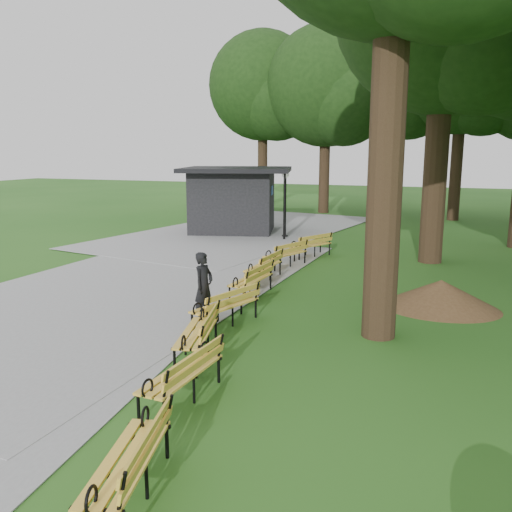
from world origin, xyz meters
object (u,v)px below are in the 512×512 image
at_px(person, 204,286).
at_px(bench_2, 196,333).
at_px(dirt_mound, 441,294).
at_px(bench_0, 127,462).
at_px(bench_3, 225,306).
at_px(bench_6, 285,254).
at_px(lamp_post, 285,189).
at_px(bench_4, 251,280).
at_px(bench_7, 310,245).
at_px(bench_1, 181,374).
at_px(bench_5, 263,266).
at_px(lawn_tree_2, 446,1).
at_px(kiosk, 233,200).

xyz_separation_m(person, bench_2, (0.85, -2.08, -0.35)).
distance_m(dirt_mound, bench_0, 9.53).
xyz_separation_m(bench_3, bench_6, (-0.54, 6.20, 0.00)).
xyz_separation_m(lamp_post, bench_4, (2.09, -9.69, -1.70)).
xyz_separation_m(person, bench_7, (0.41, 7.97, -0.35)).
xyz_separation_m(bench_4, bench_7, (0.12, 5.72, 0.00)).
relative_size(person, bench_0, 0.83).
distance_m(bench_4, bench_6, 3.75).
height_order(person, bench_4, person).
bearing_deg(lamp_post, bench_1, -78.26).
height_order(person, lamp_post, lamp_post).
distance_m(bench_4, bench_5, 1.71).
height_order(bench_4, bench_5, same).
distance_m(person, bench_1, 4.15).
distance_m(bench_4, lawn_tree_2, 11.11).
xyz_separation_m(bench_2, bench_3, (-0.23, 1.88, 0.00)).
distance_m(lamp_post, bench_0, 18.61).
relative_size(bench_2, lawn_tree_2, 0.16).
bearing_deg(bench_6, bench_1, 28.33).
distance_m(lamp_post, bench_1, 16.22).
bearing_deg(lawn_tree_2, kiosk, 156.35).
bearing_deg(bench_4, kiosk, -150.44).
bearing_deg(bench_3, bench_7, -160.55).
relative_size(bench_6, lawn_tree_2, 0.16).
distance_m(person, bench_2, 2.28).
distance_m(kiosk, bench_7, 6.91).
xyz_separation_m(dirt_mound, bench_0, (-3.03, -9.04, 0.08)).
bearing_deg(bench_5, bench_1, 13.68).
relative_size(kiosk, bench_6, 2.57).
relative_size(bench_4, lawn_tree_2, 0.16).
relative_size(bench_0, bench_1, 1.00).
bearing_deg(lawn_tree_2, lamp_post, 152.22).
xyz_separation_m(person, kiosk, (-4.60, 12.60, 0.74)).
relative_size(bench_3, lawn_tree_2, 0.16).
bearing_deg(lamp_post, bench_4, -77.80).
bearing_deg(dirt_mound, bench_1, -118.26).
bearing_deg(lamp_post, bench_0, -78.01).
height_order(kiosk, bench_0, kiosk).
relative_size(bench_7, lawn_tree_2, 0.16).
bearing_deg(lawn_tree_2, person, -117.96).
distance_m(person, lawn_tree_2, 12.41).
bearing_deg(lawn_tree_2, bench_2, -109.16).
height_order(person, bench_6, person).
distance_m(kiosk, bench_5, 9.88).
xyz_separation_m(person, lamp_post, (-1.80, 11.94, 1.36)).
bearing_deg(person, bench_5, 8.69).
distance_m(bench_6, bench_7, 2.00).
bearing_deg(bench_7, kiosk, -105.59).
xyz_separation_m(person, bench_1, (1.48, -3.86, -0.35)).
bearing_deg(bench_2, lamp_post, 176.19).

